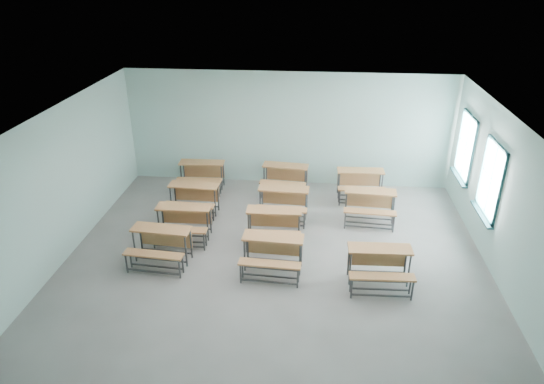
{
  "coord_description": "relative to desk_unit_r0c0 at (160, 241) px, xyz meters",
  "views": [
    {
      "loc": [
        0.79,
        -8.85,
        5.86
      ],
      "look_at": [
        -0.18,
        1.2,
        1.0
      ],
      "focal_mm": 32.0,
      "sensor_mm": 36.0,
      "label": 1
    }
  ],
  "objects": [
    {
      "name": "desk_unit_r0c2",
      "position": [
        4.51,
        -0.34,
        0.0
      ],
      "size": [
        1.27,
        0.88,
        0.78
      ],
      "rotation": [
        0.0,
        0.0,
        0.04
      ],
      "color": "#A06639",
      "rests_on": "ground"
    },
    {
      "name": "desk_unit_r3c0",
      "position": [
        0.03,
        3.7,
        0.0
      ],
      "size": [
        1.27,
        0.87,
        0.78
      ],
      "rotation": [
        0.0,
        0.0,
        0.03
      ],
      "color": "#A06639",
      "rests_on": "ground"
    },
    {
      "name": "desk_unit_r2c0",
      "position": [
        0.16,
        2.21,
        0.0
      ],
      "size": [
        1.28,
        0.88,
        0.78
      ],
      "rotation": [
        0.0,
        0.0,
        -0.04
      ],
      "color": "#A06639",
      "rests_on": "ground"
    },
    {
      "name": "desk_unit_r0c0",
      "position": [
        0.0,
        0.0,
        0.0
      ],
      "size": [
        1.3,
        0.93,
        0.78
      ],
      "rotation": [
        0.0,
        0.0,
        -0.08
      ],
      "color": "#A06639",
      "rests_on": "ground"
    },
    {
      "name": "room",
      "position": [
        2.47,
        0.45,
        1.08
      ],
      "size": [
        9.04,
        8.04,
        3.24
      ],
      "color": "gray",
      "rests_on": "ground"
    },
    {
      "name": "desk_unit_r2c2",
      "position": [
        4.54,
        2.28,
        0.0
      ],
      "size": [
        1.29,
        0.91,
        0.78
      ],
      "rotation": [
        0.0,
        0.0,
        -0.06
      ],
      "color": "#A06639",
      "rests_on": "ground"
    },
    {
      "name": "desk_unit_r3c1",
      "position": [
        2.36,
        3.7,
        0.0
      ],
      "size": [
        1.31,
        0.94,
        0.78
      ],
      "rotation": [
        0.0,
        0.0,
        -0.09
      ],
      "color": "#A06639",
      "rests_on": "ground"
    },
    {
      "name": "desk_unit_r2c1",
      "position": [
        2.42,
        2.23,
        0.0
      ],
      "size": [
        1.29,
        0.9,
        0.78
      ],
      "rotation": [
        0.0,
        0.0,
        -0.05
      ],
      "color": "#A06639",
      "rests_on": "ground"
    },
    {
      "name": "desk_unit_r1c0",
      "position": [
        0.22,
        1.02,
        0.0
      ],
      "size": [
        1.25,
        0.85,
        0.78
      ],
      "rotation": [
        0.0,
        0.0,
        0.01
      ],
      "color": "#A06639",
      "rests_on": "ground"
    },
    {
      "name": "desk_unit_r1c1",
      "position": [
        2.3,
        1.06,
        0.0
      ],
      "size": [
        1.26,
        0.86,
        0.78
      ],
      "rotation": [
        0.0,
        0.0,
        0.02
      ],
      "color": "#A06639",
      "rests_on": "ground"
    },
    {
      "name": "desk_unit_r0c1",
      "position": [
        2.38,
        -0.11,
        0.0
      ],
      "size": [
        1.28,
        0.89,
        0.78
      ],
      "rotation": [
        0.0,
        0.0,
        -0.05
      ],
      "color": "#A06639",
      "rests_on": "ground"
    },
    {
      "name": "desk_unit_r3c2",
      "position": [
        4.4,
        3.54,
        0.0
      ],
      "size": [
        1.27,
        0.88,
        0.78
      ],
      "rotation": [
        0.0,
        0.0,
        0.04
      ],
      "color": "#A06639",
      "rests_on": "ground"
    }
  ]
}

